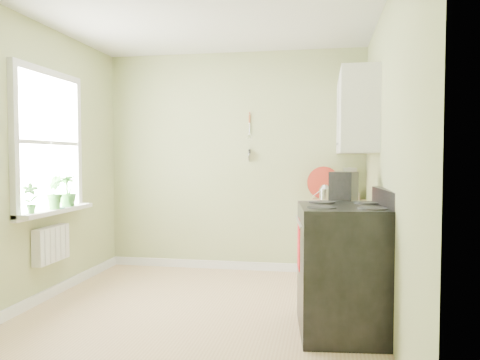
% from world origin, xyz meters
% --- Properties ---
extents(floor, '(3.20, 3.60, 0.02)m').
position_xyz_m(floor, '(0.00, 0.00, -0.01)').
color(floor, tan).
rests_on(floor, ground).
extents(ceiling, '(3.20, 3.60, 0.02)m').
position_xyz_m(ceiling, '(0.00, 0.00, 2.71)').
color(ceiling, white).
rests_on(ceiling, wall_back).
extents(wall_back, '(3.20, 0.02, 2.70)m').
position_xyz_m(wall_back, '(0.00, 1.81, 1.35)').
color(wall_back, '#B2BA7F').
rests_on(wall_back, floor).
extents(wall_left, '(0.02, 3.60, 2.70)m').
position_xyz_m(wall_left, '(-1.61, 0.00, 1.35)').
color(wall_left, '#B2BA7F').
rests_on(wall_left, floor).
extents(wall_right, '(0.02, 3.60, 2.70)m').
position_xyz_m(wall_right, '(1.61, 0.00, 1.35)').
color(wall_right, '#B2BA7F').
rests_on(wall_right, floor).
extents(base_cabinets, '(0.60, 1.60, 0.87)m').
position_xyz_m(base_cabinets, '(1.30, 1.00, 0.43)').
color(base_cabinets, white).
rests_on(base_cabinets, floor).
extents(countertop, '(0.64, 1.60, 0.04)m').
position_xyz_m(countertop, '(1.29, 1.00, 0.89)').
color(countertop, beige).
rests_on(countertop, base_cabinets).
extents(upper_cabinets, '(0.35, 1.40, 0.80)m').
position_xyz_m(upper_cabinets, '(1.43, 1.10, 1.85)').
color(upper_cabinets, white).
rests_on(upper_cabinets, wall_right).
extents(window, '(0.06, 1.14, 1.44)m').
position_xyz_m(window, '(-1.58, 0.30, 1.55)').
color(window, white).
rests_on(window, wall_left).
extents(window_sill, '(0.18, 1.14, 0.04)m').
position_xyz_m(window_sill, '(-1.51, 0.30, 0.88)').
color(window_sill, white).
rests_on(window_sill, wall_left).
extents(radiator, '(0.12, 0.50, 0.35)m').
position_xyz_m(radiator, '(-1.54, 0.25, 0.55)').
color(radiator, white).
rests_on(radiator, wall_left).
extents(wall_utensils, '(0.02, 0.14, 0.58)m').
position_xyz_m(wall_utensils, '(0.20, 1.78, 1.56)').
color(wall_utensils, beige).
rests_on(wall_utensils, wall_back).
extents(stove, '(0.82, 0.91, 1.15)m').
position_xyz_m(stove, '(1.28, -0.13, 0.52)').
color(stove, black).
rests_on(stove, floor).
extents(stand_mixer, '(0.21, 0.35, 0.41)m').
position_xyz_m(stand_mixer, '(1.41, 1.74, 1.09)').
color(stand_mixer, '#B2B2B7').
rests_on(stand_mixer, countertop).
extents(kettle, '(0.19, 0.12, 0.20)m').
position_xyz_m(kettle, '(1.12, 1.20, 1.01)').
color(kettle, silver).
rests_on(kettle, countertop).
extents(coffee_maker, '(0.27, 0.29, 0.37)m').
position_xyz_m(coffee_maker, '(1.28, 0.40, 1.08)').
color(coffee_maker, black).
rests_on(coffee_maker, countertop).
extents(red_tray, '(0.39, 0.11, 0.39)m').
position_xyz_m(red_tray, '(1.10, 1.72, 1.10)').
color(red_tray, '#AD2E1F').
rests_on(red_tray, countertop).
extents(jar, '(0.07, 0.07, 0.08)m').
position_xyz_m(jar, '(1.21, 0.50, 0.95)').
color(jar, beige).
rests_on(jar, countertop).
extents(plant_a, '(0.18, 0.17, 0.28)m').
position_xyz_m(plant_a, '(-1.50, -0.12, 1.04)').
color(plant_a, '#3C8332').
rests_on(plant_a, window_sill).
extents(plant_b, '(0.23, 0.23, 0.33)m').
position_xyz_m(plant_b, '(-1.50, 0.25, 1.07)').
color(plant_b, '#3C8332').
rests_on(plant_b, window_sill).
extents(plant_c, '(0.25, 0.25, 0.32)m').
position_xyz_m(plant_c, '(-1.50, 0.50, 1.06)').
color(plant_c, '#3C8332').
rests_on(plant_c, window_sill).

